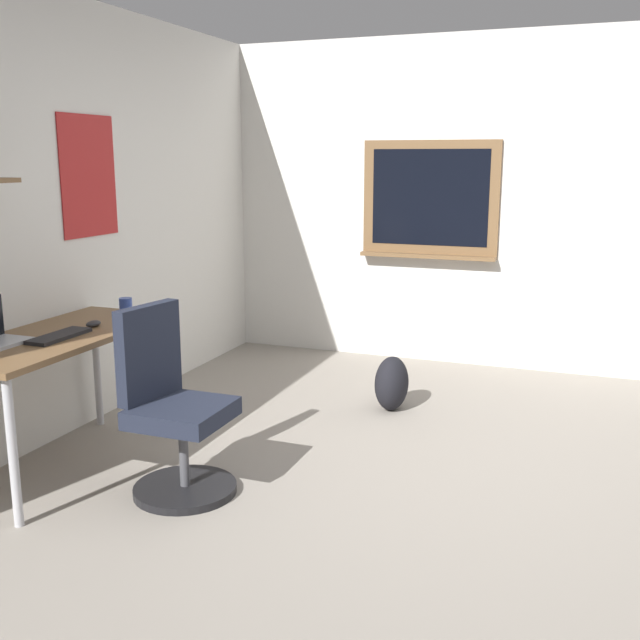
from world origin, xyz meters
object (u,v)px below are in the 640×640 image
(desk, at_px, (57,349))
(coffee_mug, at_px, (126,306))
(computer_mouse, at_px, (93,324))
(backpack, at_px, (392,383))
(office_chair, at_px, (172,414))
(keyboard, at_px, (59,336))

(desk, relative_size, coffee_mug, 14.90)
(computer_mouse, relative_size, coffee_mug, 1.13)
(coffee_mug, relative_size, backpack, 0.25)
(coffee_mug, bearing_deg, backpack, -54.96)
(backpack, bearing_deg, desk, 137.78)
(computer_mouse, bearing_deg, office_chair, -111.42)
(computer_mouse, bearing_deg, desk, 160.21)
(desk, distance_m, keyboard, 0.14)
(desk, distance_m, coffee_mug, 0.60)
(keyboard, bearing_deg, backpack, -39.43)
(keyboard, distance_m, computer_mouse, 0.28)
(desk, bearing_deg, backpack, -42.22)
(office_chair, distance_m, coffee_mug, 1.01)
(office_chair, distance_m, keyboard, 0.73)
(backpack, bearing_deg, computer_mouse, 135.20)
(coffee_mug, bearing_deg, computer_mouse, -172.38)
(coffee_mug, bearing_deg, keyboard, -175.63)
(desk, height_order, office_chair, office_chair)
(office_chair, bearing_deg, backpack, -23.55)
(computer_mouse, xyz_separation_m, backpack, (1.35, -1.34, -0.59))
(office_chair, bearing_deg, computer_mouse, 68.58)
(office_chair, bearing_deg, keyboard, 92.54)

